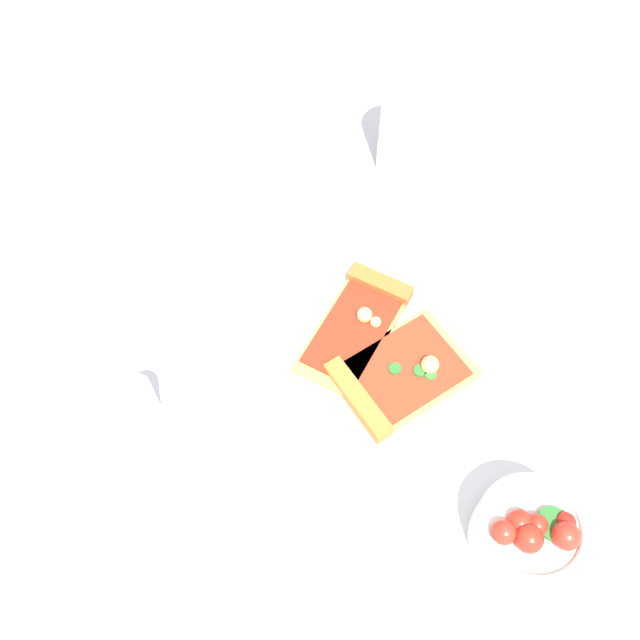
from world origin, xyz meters
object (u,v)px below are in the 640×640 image
pizza_slice_near (360,321)px  pepper_shaker (141,397)px  salad_bowl (528,533)px  plate (378,348)px  pizza_slice_far (396,377)px  paper_napkin (166,266)px  soda_glass (409,130)px

pizza_slice_near → pepper_shaker: (-0.24, 0.06, 0.01)m
salad_bowl → pizza_slice_near: bearing=84.3°
plate → pizza_slice_near: 0.04m
pizza_slice_far → paper_napkin: bearing=111.5°
pizza_slice_near → soda_glass: 0.26m
plate → salad_bowl: (-0.03, -0.24, 0.03)m
pepper_shaker → soda_glass: bearing=12.1°
pizza_slice_near → soda_glass: soda_glass is taller
soda_glass → pizza_slice_near: bearing=-142.8°
plate → pizza_slice_near: bearing=90.1°
soda_glass → plate: bearing=-137.3°
pizza_slice_far → paper_napkin: size_ratio=1.33×
salad_bowl → soda_glass: (0.23, 0.43, 0.03)m
pizza_slice_near → plate: bearing=-89.9°
plate → pizza_slice_far: 0.05m
plate → paper_napkin: (-0.13, 0.24, -0.01)m
salad_bowl → paper_napkin: bearing=101.5°
soda_glass → paper_napkin: soda_glass is taller
plate → pepper_shaker: size_ratio=3.56×
plate → paper_napkin: plate is taller
plate → soda_glass: 0.28m
pizza_slice_far → soda_glass: size_ratio=1.09×
pizza_slice_near → pizza_slice_far: size_ratio=1.14×
pizza_slice_near → paper_napkin: size_ratio=1.52×
pizza_slice_near → paper_napkin: 0.24m
pizza_slice_far → soda_glass: 0.32m
plate → paper_napkin: 0.27m
plate → pizza_slice_far: size_ratio=1.74×
plate → pizza_slice_near: pizza_slice_near is taller
soda_glass → paper_napkin: (-0.33, 0.05, -0.06)m
pizza_slice_far → plate: bearing=72.9°
pizza_slice_near → salad_bowl: salad_bowl is taller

